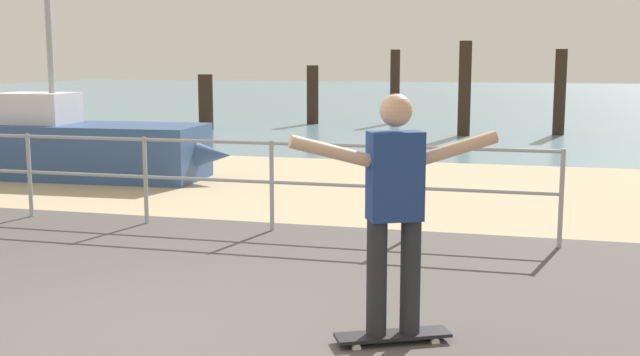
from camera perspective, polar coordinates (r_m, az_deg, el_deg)
name	(u,v)px	position (r m, az deg, el deg)	size (l,w,h in m)	color
beach_strip	(344,186)	(12.22, 1.72, -0.58)	(24.00, 6.00, 0.04)	tan
sea_surface	(471,98)	(39.89, 10.89, 5.71)	(72.00, 50.00, 0.04)	slate
railing_fence	(86,165)	(9.87, -16.61, 0.93)	(11.03, 0.05, 1.05)	#9EA0A5
sailboat	(80,147)	(13.49, -16.98, 2.18)	(4.99, 1.59, 5.61)	#335184
skateboard	(393,336)	(5.57, 5.29, -11.30)	(0.81, 0.54, 0.08)	black
skateboarder	(395,201)	(5.32, 5.44, -1.63)	(1.33, 0.73, 1.65)	#26262B
groyne_post_0	(206,102)	(21.84, -8.28, 5.44)	(0.40, 0.40, 1.53)	#332319
groyne_post_1	(313,95)	(23.51, -0.54, 6.03)	(0.35, 0.35, 1.75)	#332319
groyne_post_2	(395,87)	(23.85, 5.45, 6.59)	(0.29, 0.29, 2.22)	#332319
groyne_post_3	(465,89)	(20.19, 10.43, 6.36)	(0.31, 0.31, 2.39)	#332319
groyne_post_4	(560,93)	(20.99, 16.98, 5.94)	(0.30, 0.30, 2.19)	#332319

